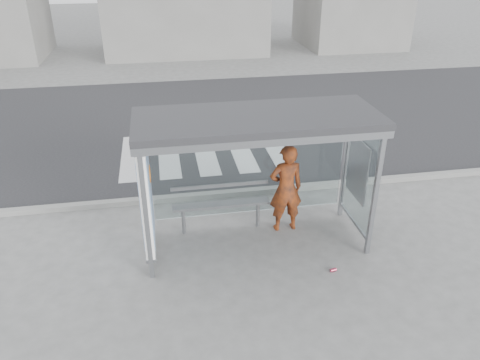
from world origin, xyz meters
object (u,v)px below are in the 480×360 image
bus_shelter (236,150)px  person (286,189)px  soda_can (333,270)px  bench (221,204)px

bus_shelter → person: bearing=17.8°
bus_shelter → person: size_ratio=2.31×
bus_shelter → person: 1.53m
soda_can → bus_shelter: bearing=142.7°
bus_shelter → soda_can: bearing=-37.3°
bus_shelter → person: bus_shelter is taller
person → bench: (-1.27, 0.18, -0.33)m
person → soda_can: (0.50, -1.52, -0.89)m
bus_shelter → soda_can: size_ratio=37.73×
soda_can → bench: bearing=136.2°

